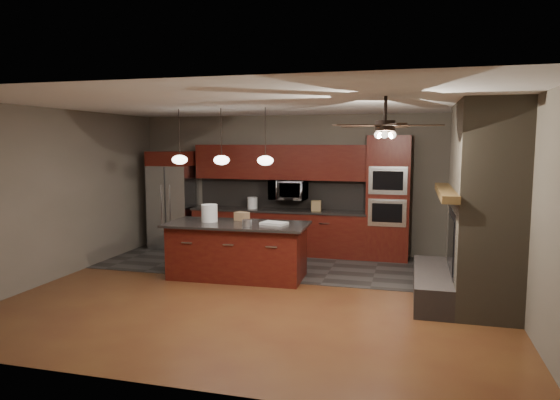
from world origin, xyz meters
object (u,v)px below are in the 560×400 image
(paint_can, at_px, (247,223))
(counter_box, at_px, (316,206))
(oven_tower, at_px, (388,198))
(counter_bucket, at_px, (252,203))
(microwave, at_px, (288,190))
(kitchen_island, at_px, (237,250))
(paint_tray, at_px, (274,223))
(cardboard_box, at_px, (242,216))
(refrigerator, at_px, (173,200))
(white_bucket, at_px, (209,213))

(paint_can, bearing_deg, counter_box, 71.93)
(oven_tower, bearing_deg, counter_bucket, 179.84)
(oven_tower, distance_m, microwave, 1.98)
(oven_tower, relative_size, microwave, 3.25)
(microwave, xyz_separation_m, paint_can, (-0.12, -2.27, -0.33))
(paint_can, bearing_deg, kitchen_island, 136.08)
(kitchen_island, xyz_separation_m, paint_tray, (0.63, 0.02, 0.48))
(cardboard_box, bearing_deg, oven_tower, 55.88)
(microwave, height_order, cardboard_box, microwave)
(microwave, distance_m, paint_can, 2.30)
(oven_tower, relative_size, refrigerator, 1.15)
(white_bucket, bearing_deg, refrigerator, 130.95)
(kitchen_island, distance_m, cardboard_box, 0.60)
(refrigerator, xyz_separation_m, kitchen_island, (2.12, -1.90, -0.57))
(counter_bucket, bearing_deg, counter_box, -2.13)
(microwave, relative_size, cardboard_box, 3.26)
(oven_tower, distance_m, refrigerator, 4.47)
(paint_can, relative_size, paint_tray, 0.39)
(oven_tower, xyz_separation_m, paint_tray, (-1.72, -1.95, -0.25))
(white_bucket, bearing_deg, oven_tower, 34.23)
(kitchen_island, relative_size, paint_tray, 5.91)
(kitchen_island, relative_size, counter_bucket, 10.21)
(oven_tower, xyz_separation_m, counter_bucket, (-2.72, 0.01, -0.18))
(counter_bucket, xyz_separation_m, counter_box, (1.34, -0.05, -0.01))
(paint_can, height_order, counter_bucket, counter_bucket)
(cardboard_box, distance_m, counter_box, 1.91)
(oven_tower, height_order, refrigerator, oven_tower)
(refrigerator, relative_size, counter_box, 9.96)
(oven_tower, relative_size, counter_bucket, 10.24)
(counter_box, bearing_deg, refrigerator, 174.78)
(kitchen_island, relative_size, paint_can, 15.30)
(cardboard_box, bearing_deg, paint_can, -42.42)
(oven_tower, xyz_separation_m, microwave, (-1.98, 0.06, 0.11))
(paint_tray, bearing_deg, white_bucket, -166.79)
(oven_tower, height_order, counter_bucket, oven_tower)
(paint_can, bearing_deg, paint_tray, 35.90)
(white_bucket, bearing_deg, counter_box, 52.26)
(counter_bucket, bearing_deg, oven_tower, -0.16)
(oven_tower, distance_m, cardboard_box, 2.91)
(counter_box, bearing_deg, paint_can, -113.88)
(paint_can, distance_m, paint_tray, 0.46)
(paint_tray, height_order, counter_bucket, counter_bucket)
(microwave, bearing_deg, oven_tower, -1.66)
(kitchen_island, height_order, counter_box, counter_box)
(oven_tower, xyz_separation_m, paint_can, (-2.09, -2.22, -0.22))
(microwave, xyz_separation_m, counter_box, (0.59, -0.10, -0.30))
(refrigerator, height_order, white_bucket, refrigerator)
(cardboard_box, bearing_deg, paint_tray, -2.00)
(microwave, relative_size, counter_box, 3.53)
(oven_tower, height_order, white_bucket, oven_tower)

